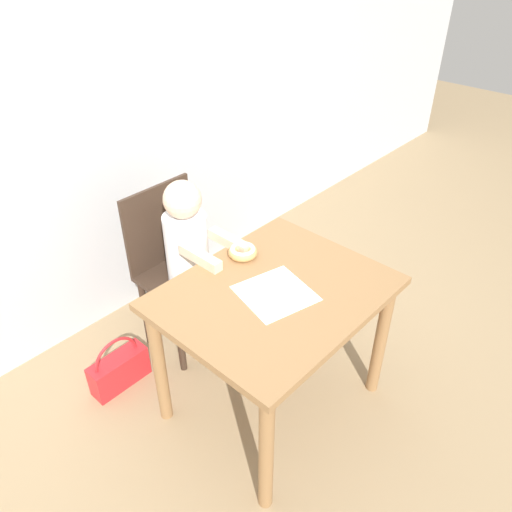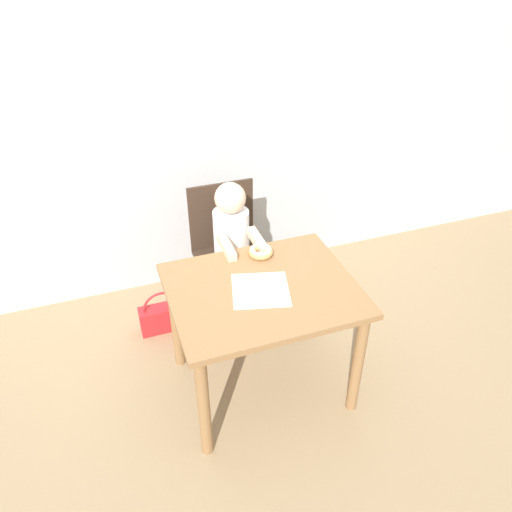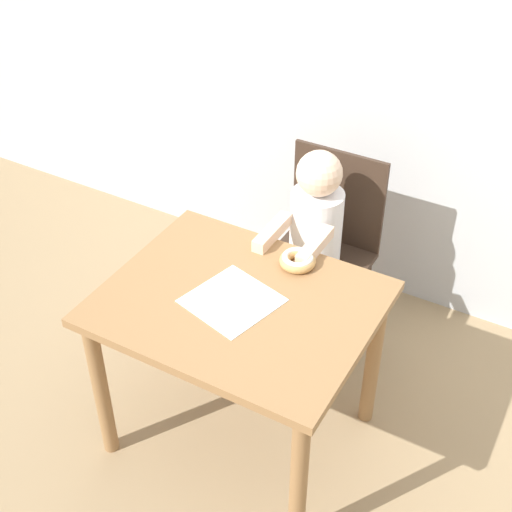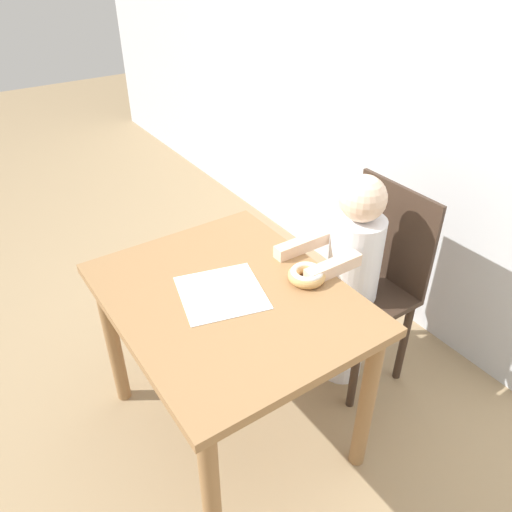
{
  "view_description": "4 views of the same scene",
  "coord_description": "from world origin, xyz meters",
  "px_view_note": "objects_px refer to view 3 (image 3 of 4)",
  "views": [
    {
      "loc": [
        -1.28,
        -1.07,
        2.06
      ],
      "look_at": [
        0.01,
        0.12,
        0.84
      ],
      "focal_mm": 35.0,
      "sensor_mm": 36.0,
      "label": 1
    },
    {
      "loc": [
        -0.7,
        -1.88,
        2.31
      ],
      "look_at": [
        0.01,
        0.12,
        0.84
      ],
      "focal_mm": 35.0,
      "sensor_mm": 36.0,
      "label": 2
    },
    {
      "loc": [
        0.99,
        -1.63,
        2.38
      ],
      "look_at": [
        0.01,
        0.12,
        0.84
      ],
      "focal_mm": 50.0,
      "sensor_mm": 36.0,
      "label": 3
    },
    {
      "loc": [
        1.2,
        -0.69,
        1.81
      ],
      "look_at": [
        0.01,
        0.12,
        0.84
      ],
      "focal_mm": 35.0,
      "sensor_mm": 36.0,
      "label": 4
    }
  ],
  "objects_px": {
    "child_figure": "(314,254)",
    "donut": "(298,260)",
    "handbag": "(230,288)",
    "chair": "(324,249)"
  },
  "relations": [
    {
      "from": "child_figure",
      "to": "donut",
      "type": "relative_size",
      "value": 7.44
    },
    {
      "from": "donut",
      "to": "handbag",
      "type": "height_order",
      "value": "donut"
    },
    {
      "from": "handbag",
      "to": "donut",
      "type": "bearing_deg",
      "value": -35.05
    },
    {
      "from": "donut",
      "to": "child_figure",
      "type": "bearing_deg",
      "value": 103.26
    },
    {
      "from": "chair",
      "to": "donut",
      "type": "xyz_separation_m",
      "value": [
        0.07,
        -0.43,
        0.26
      ]
    },
    {
      "from": "chair",
      "to": "donut",
      "type": "relative_size",
      "value": 6.7
    },
    {
      "from": "child_figure",
      "to": "donut",
      "type": "height_order",
      "value": "child_figure"
    },
    {
      "from": "chair",
      "to": "donut",
      "type": "distance_m",
      "value": 0.51
    },
    {
      "from": "chair",
      "to": "handbag",
      "type": "bearing_deg",
      "value": -174.16
    },
    {
      "from": "chair",
      "to": "donut",
      "type": "bearing_deg",
      "value": -80.18
    }
  ]
}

